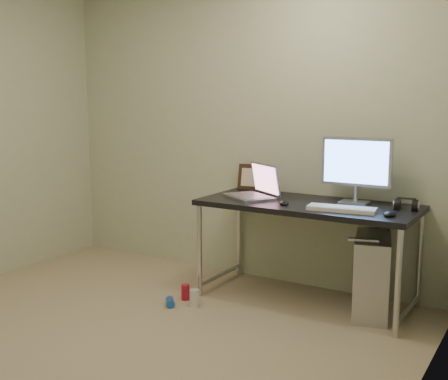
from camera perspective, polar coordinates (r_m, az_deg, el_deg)
floor at (r=3.61m, az=-12.51°, el=-15.51°), size 3.50×3.50×0.00m
wall_back at (r=4.70m, az=1.87°, el=6.25°), size 3.50×0.02×2.50m
wall_right at (r=2.42m, az=17.94°, el=2.85°), size 0.02×3.50×2.50m
desk at (r=4.14m, az=8.46°, el=-2.36°), size 1.57×0.69×0.75m
tower_computer at (r=4.10m, az=14.77°, el=-8.34°), size 0.37×0.58×0.59m
cable_a at (r=4.34m, az=15.25°, el=-5.73°), size 0.01×0.16×0.69m
cable_b at (r=4.30m, az=16.32°, el=-6.18°), size 0.02×0.11×0.71m
can_red at (r=4.30m, az=-3.94°, el=-10.31°), size 0.09×0.09×0.12m
can_white at (r=4.17m, az=-3.03°, el=-10.90°), size 0.09×0.09×0.13m
can_blue at (r=4.19m, az=-5.49°, el=-11.26°), size 0.12×0.12×0.06m
laptop at (r=4.28m, az=3.20°, el=0.02°), size 0.48×0.46×0.26m
monitor at (r=4.13m, az=13.28°, el=2.49°), size 0.51×0.15×0.48m
keyboard at (r=3.87m, az=11.86°, el=-1.88°), size 0.47×0.21×0.03m
mouse_right at (r=3.77m, az=16.48°, el=-2.25°), size 0.08×0.13×0.04m
mouse_left at (r=4.03m, az=6.14°, el=-1.24°), size 0.09×0.12×0.03m
headphones at (r=4.01m, az=18.03°, el=-1.53°), size 0.16×0.10×0.11m
picture_frame at (r=4.63m, az=3.04°, el=1.30°), size 0.27×0.11×0.21m
webcam at (r=4.47m, az=5.29°, el=0.78°), size 0.05×0.04×0.12m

